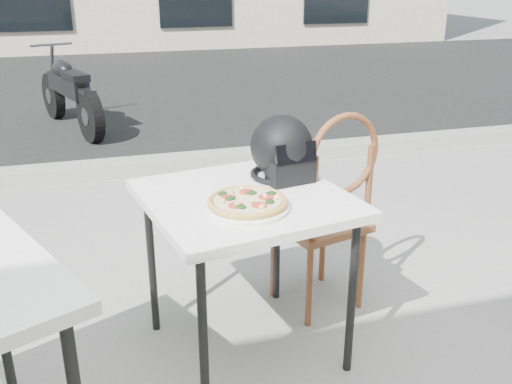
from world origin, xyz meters
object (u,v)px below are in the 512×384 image
object	(u,v)px
plate	(247,207)
cafe_chair_main	(329,203)
cafe_table_main	(246,210)
helmet	(282,151)
pizza	(247,201)
motorcycle	(69,94)

from	to	relation	value
plate	cafe_chair_main	size ratio (longest dim) A/B	0.39
cafe_table_main	helmet	world-z (taller)	helmet
cafe_table_main	pizza	xyz separation A→B (m)	(-0.03, -0.15, 0.10)
cafe_table_main	motorcycle	size ratio (longest dim) A/B	0.55
helmet	cafe_chair_main	distance (m)	0.41
helmet	cafe_table_main	bearing A→B (deg)	-153.49
cafe_chair_main	motorcycle	xyz separation A→B (m)	(-1.32, 4.17, -0.20)
cafe_table_main	plate	bearing A→B (deg)	-102.19
cafe_table_main	helmet	bearing A→B (deg)	37.00
cafe_table_main	cafe_chair_main	distance (m)	0.54
plate	motorcycle	size ratio (longest dim) A/B	0.24
helmet	motorcycle	world-z (taller)	helmet
pizza	cafe_chair_main	bearing A→B (deg)	35.88
plate	pizza	xyz separation A→B (m)	(0.00, 0.00, 0.02)
cafe_table_main	pizza	world-z (taller)	pizza
cafe_table_main	motorcycle	bearing A→B (deg)	100.75
motorcycle	plate	bearing A→B (deg)	-98.92
plate	cafe_chair_main	distance (m)	0.67
pizza	cafe_chair_main	distance (m)	0.67
helmet	pizza	bearing A→B (deg)	-138.91
helmet	motorcycle	xyz separation A→B (m)	(-1.05, 4.23, -0.51)
cafe_table_main	plate	xyz separation A→B (m)	(-0.03, -0.15, 0.08)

